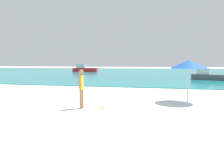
{
  "coord_description": "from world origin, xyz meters",
  "views": [
    {
      "loc": [
        1.63,
        -4.43,
        1.94
      ],
      "look_at": [
        -0.45,
        4.99,
        0.96
      ],
      "focal_mm": 32.86,
      "sensor_mm": 36.0,
      "label": 1
    }
  ],
  "objects": [
    {
      "name": "boat_far",
      "position": [
        -14.1,
        38.34,
        0.68
      ],
      "size": [
        5.36,
        2.02,
        1.79
      ],
      "rotation": [
        0.0,
        0.0,
        0.06
      ],
      "color": "red",
      "rests_on": "water"
    },
    {
      "name": "person_standing",
      "position": [
        -1.52,
        3.74,
        0.95
      ],
      "size": [
        0.22,
        0.38,
        1.68
      ],
      "rotation": [
        0.0,
        0.0,
        1.48
      ],
      "color": "#936B4C",
      "rests_on": "ground"
    },
    {
      "name": "boat_near",
      "position": [
        7.31,
        20.59,
        0.51
      ],
      "size": [
        4.01,
        2.46,
        1.3
      ],
      "rotation": [
        0.0,
        0.0,
        -0.35
      ],
      "color": "#4C4C51",
      "rests_on": "water"
    },
    {
      "name": "frisbee",
      "position": [
        -0.69,
        4.0,
        0.01
      ],
      "size": [
        0.22,
        0.22,
        0.03
      ],
      "primitive_type": "cylinder",
      "color": "orange",
      "rests_on": "ground"
    },
    {
      "name": "water",
      "position": [
        0.0,
        41.65,
        0.03
      ],
      "size": [
        160.0,
        60.0,
        0.06
      ],
      "primitive_type": "cube",
      "color": "teal",
      "rests_on": "ground"
    },
    {
      "name": "ground",
      "position": [
        0.0,
        0.0,
        0.0
      ],
      "size": [
        200.0,
        200.0,
        0.0
      ],
      "primitive_type": "plane",
      "color": "silver"
    },
    {
      "name": "beach_umbrella",
      "position": [
        3.13,
        6.23,
        1.89
      ],
      "size": [
        1.8,
        1.8,
        2.1
      ],
      "color": "#B7B7BC",
      "rests_on": "ground"
    }
  ]
}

